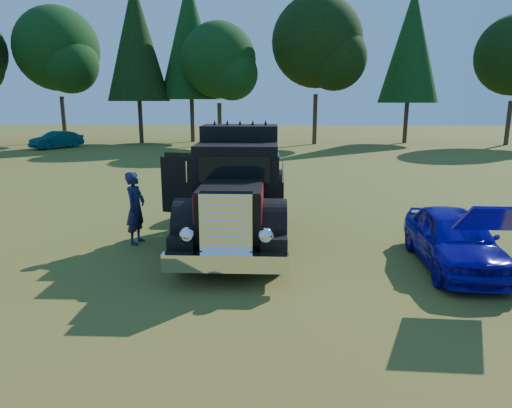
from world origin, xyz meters
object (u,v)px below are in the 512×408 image
object	(u,v)px
diamond_t_truck	(238,193)
spectator_near	(136,208)
distant_teal_car	(57,140)
hotrod_coupe	(454,238)
spectator_far	(185,198)

from	to	relation	value
diamond_t_truck	spectator_near	size ratio (longest dim) A/B	3.79
spectator_near	distant_teal_car	distance (m)	27.09
diamond_t_truck	spectator_near	bearing A→B (deg)	-170.73
hotrod_coupe	spectator_far	distance (m)	7.15
diamond_t_truck	hotrod_coupe	world-z (taller)	diamond_t_truck
hotrod_coupe	spectator_far	xyz separation A→B (m)	(-6.57, 2.81, 0.25)
spectator_far	distant_teal_car	bearing A→B (deg)	57.26
diamond_t_truck	spectator_far	world-z (taller)	diamond_t_truck
distant_teal_car	spectator_near	bearing A→B (deg)	-28.31
hotrod_coupe	spectator_near	world-z (taller)	spectator_near
hotrod_coupe	spectator_far	size ratio (longest dim) A/B	2.26
spectator_near	diamond_t_truck	bearing A→B (deg)	-71.17
hotrod_coupe	distant_teal_car	size ratio (longest dim) A/B	1.05
spectator_near	distant_teal_car	bearing A→B (deg)	38.96
spectator_near	hotrod_coupe	bearing A→B (deg)	-91.13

